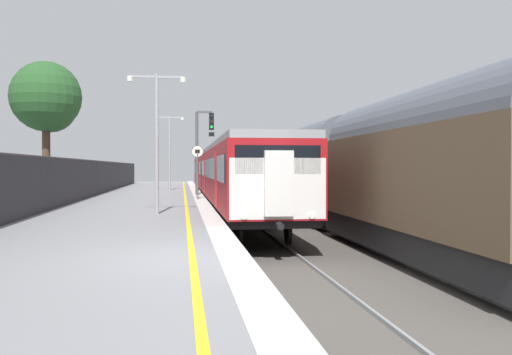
# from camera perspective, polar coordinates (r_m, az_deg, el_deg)

# --- Properties ---
(ground) EXTENTS (17.40, 110.00, 1.21)m
(ground) POSITION_cam_1_polar(r_m,az_deg,el_deg) (10.63, 10.15, -11.00)
(ground) COLOR gray
(commuter_train_at_platform) EXTENTS (2.83, 40.44, 3.81)m
(commuter_train_at_platform) POSITION_cam_1_polar(r_m,az_deg,el_deg) (35.22, -3.30, 0.48)
(commuter_train_at_platform) COLOR maroon
(commuter_train_at_platform) RESTS_ON ground
(freight_train_adjacent_track) EXTENTS (2.60, 53.55, 4.70)m
(freight_train_adjacent_track) POSITION_cam_1_polar(r_m,az_deg,el_deg) (35.50, 3.19, 0.97)
(freight_train_adjacent_track) COLOR #232326
(freight_train_adjacent_track) RESTS_ON ground
(signal_gantry) EXTENTS (1.10, 0.24, 4.91)m
(signal_gantry) POSITION_cam_1_polar(r_m,az_deg,el_deg) (32.87, -5.56, 3.58)
(signal_gantry) COLOR #47474C
(signal_gantry) RESTS_ON ground
(speed_limit_sign) EXTENTS (0.59, 0.08, 2.71)m
(speed_limit_sign) POSITION_cam_1_polar(r_m,az_deg,el_deg) (28.14, -5.98, 1.27)
(speed_limit_sign) COLOR #59595B
(speed_limit_sign) RESTS_ON ground
(platform_lamp_mid) EXTENTS (2.00, 0.20, 4.82)m
(platform_lamp_mid) POSITION_cam_1_polar(r_m,az_deg,el_deg) (19.59, -10.09, 4.80)
(platform_lamp_mid) COLOR #93999E
(platform_lamp_mid) RESTS_ON ground
(platform_lamp_far) EXTENTS (2.00, 0.20, 5.22)m
(platform_lamp_far) POSITION_cam_1_polar(r_m,az_deg,el_deg) (39.71, -8.81, 3.18)
(platform_lamp_far) COLOR #93999E
(platform_lamp_far) RESTS_ON ground
(background_tree_left) EXTENTS (3.66, 3.74, 7.14)m
(background_tree_left) POSITION_cam_1_polar(r_m,az_deg,el_deg) (31.58, -20.51, 7.39)
(background_tree_left) COLOR #473323
(background_tree_left) RESTS_ON ground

